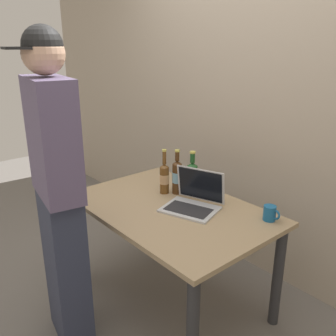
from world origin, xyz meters
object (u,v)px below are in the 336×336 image
beer_bottle_dark (164,177)px  coffee_mug (270,213)px  laptop (194,200)px  beer_bottle_amber (192,177)px  person_figure (58,195)px  beer_bottle_green (177,176)px

beer_bottle_dark → coffee_mug: (0.71, 0.20, -0.07)m
laptop → beer_bottle_amber: bearing=138.8°
person_figure → coffee_mug: 1.19m
laptop → beer_bottle_dark: beer_bottle_dark is taller
coffee_mug → beer_bottle_dark: bearing=-164.2°
laptop → beer_bottle_green: size_ratio=1.30×
beer_bottle_green → coffee_mug: 0.67m
beer_bottle_green → beer_bottle_amber: size_ratio=1.05×
person_figure → beer_bottle_dark: bearing=92.3°
coffee_mug → beer_bottle_amber: bearing=-174.8°
beer_bottle_amber → coffee_mug: 0.60m
laptop → person_figure: person_figure is taller
beer_bottle_amber → coffee_mug: bearing=5.2°
beer_bottle_amber → beer_bottle_dark: bearing=-128.5°
laptop → beer_bottle_green: 0.26m
laptop → coffee_mug: 0.46m
laptop → beer_bottle_amber: (-0.18, 0.16, 0.07)m
coffee_mug → person_figure: bearing=-125.1°
beer_bottle_dark → beer_bottle_amber: bearing=51.5°
beer_bottle_dark → person_figure: 0.77m
laptop → coffee_mug: bearing=27.0°
laptop → beer_bottle_amber: size_ratio=1.36×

